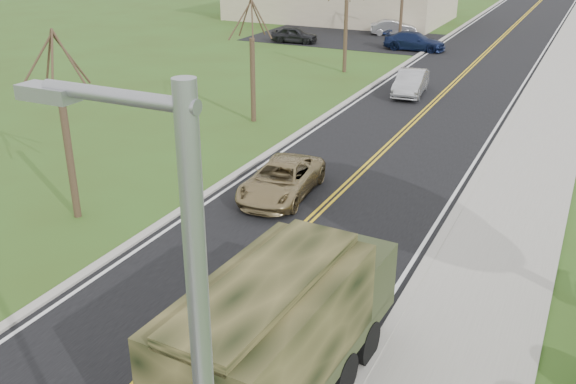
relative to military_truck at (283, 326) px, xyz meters
The scene contains 14 objects.
road 35.07m from the military_truck, 94.87° to the left, with size 8.00×120.00×0.01m, color black.
curb_right 34.96m from the military_truck, 88.07° to the left, with size 0.30×120.00×0.12m, color #9E998E.
sidewalk_right 35.06m from the military_truck, 85.20° to the left, with size 3.20×120.00×0.10m, color #9E998E.
curb_left 35.66m from the military_truck, 101.54° to the left, with size 0.30×120.00×0.10m, color #9E998E.
bare_tree_a 11.14m from the military_truck, 153.85° to the left, with size 1.93×2.26×6.08m.
bare_tree_b 19.63m from the military_truck, 120.55° to the left, with size 1.83×2.14×5.73m.
bare_tree_c 30.58m from the military_truck, 109.04° to the left, with size 2.04×2.39×6.42m.
bare_tree_d 42.10m from the military_truck, 103.71° to the left, with size 1.88×2.20×5.91m.
military_truck is the anchor object (origin of this frame).
suv_champagne 10.53m from the military_truck, 116.74° to the left, with size 2.04×4.43×1.23m, color #8C794F.
sedan_silver 25.56m from the military_truck, 100.35° to the left, with size 1.43×4.10×1.35m, color #A7A8AC.
lot_car_dark 40.77m from the military_truck, 115.13° to the left, with size 1.46×3.62×1.23m, color black.
lot_car_silver 45.30m from the military_truck, 104.62° to the left, with size 1.32×3.78×1.25m, color #A7A6AB.
lot_car_navy 38.85m from the military_truck, 101.85° to the left, with size 1.85×4.54×1.32m, color #101B3D.
Camera 1 is at (7.56, -4.12, 9.01)m, focal length 40.00 mm.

